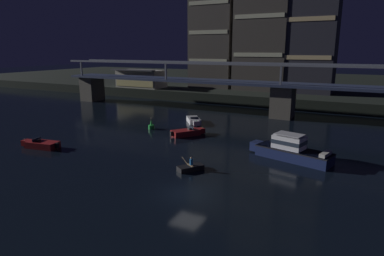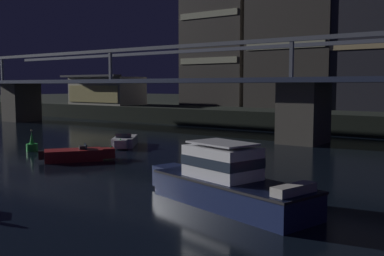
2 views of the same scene
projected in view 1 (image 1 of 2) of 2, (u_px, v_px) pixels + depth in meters
ground_plane at (188, 194)px, 27.44m from camera, size 400.00×400.00×0.00m
far_riverbank at (317, 86)px, 99.55m from camera, size 240.00×80.00×2.20m
river_bridge at (283, 92)px, 57.21m from camera, size 94.41×6.40×9.38m
tower_west_low at (215, 18)px, 82.16m from camera, size 11.04×8.11×34.54m
tower_central at (315, 1)px, 71.75m from camera, size 10.74×10.78×39.79m
waterfront_pavilion at (141, 78)px, 84.75m from camera, size 12.40×7.40×4.70m
cabin_cruiser_near_left at (291, 150)px, 35.87m from camera, size 9.36×4.63×2.79m
speedboat_near_center at (41, 144)px, 40.19m from camera, size 5.23×2.39×1.16m
speedboat_mid_left at (187, 132)px, 46.01m from camera, size 3.94×4.72×1.16m
speedboat_mid_center at (194, 120)px, 53.80m from camera, size 4.01×4.68×1.16m
channel_buoy at (151, 126)px, 49.69m from camera, size 0.90×0.90×1.76m
dinghy_with_paddler at (190, 167)px, 32.73m from camera, size 2.70×2.77×1.36m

